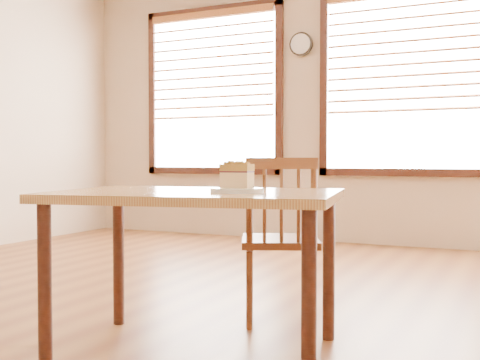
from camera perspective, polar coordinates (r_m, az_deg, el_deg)
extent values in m
plane|color=brown|center=(2.84, -6.72, -16.42)|extent=(8.00, 8.00, 0.00)
plane|color=beige|center=(6.47, 12.65, 7.30)|extent=(7.00, 0.00, 7.00)
cube|color=white|center=(7.15, -2.55, 8.45)|extent=(1.60, 0.02, 1.80)
cube|color=#38190F|center=(7.30, -2.62, 15.82)|extent=(1.76, 0.06, 0.08)
cube|color=#38190F|center=(7.09, -2.59, 0.89)|extent=(1.76, 0.06, 0.08)
cube|color=#38190F|center=(7.56, -8.28, 8.08)|extent=(0.08, 0.06, 1.96)
cube|color=#38190F|center=(6.78, 3.74, 8.80)|extent=(0.08, 0.06, 1.96)
cube|color=#AB5C28|center=(7.26, -2.73, 15.41)|extent=(1.58, 0.08, 0.08)
cube|color=#AB5C28|center=(7.25, -2.73, 15.18)|extent=(1.56, 0.05, 0.03)
cube|color=#AB5C28|center=(7.23, -2.73, 14.28)|extent=(1.56, 0.05, 0.03)
cube|color=#AB5C28|center=(7.20, -2.73, 13.38)|extent=(1.56, 0.05, 0.03)
cube|color=#AB5C28|center=(7.18, -2.73, 12.48)|extent=(1.56, 0.05, 0.03)
cube|color=#AB5C28|center=(7.16, -2.73, 11.57)|extent=(1.56, 0.05, 0.03)
cube|color=#AB5C28|center=(7.14, -2.73, 10.66)|extent=(1.56, 0.05, 0.03)
cube|color=#AB5C28|center=(7.13, -2.72, 9.74)|extent=(1.56, 0.05, 0.03)
cube|color=#AB5C28|center=(7.11, -2.72, 8.81)|extent=(1.56, 0.05, 0.03)
cube|color=#AB5C28|center=(7.10, -2.72, 7.89)|extent=(1.56, 0.05, 0.03)
cube|color=#AB5C28|center=(7.09, -2.72, 6.96)|extent=(1.56, 0.05, 0.03)
cube|color=#AB5C28|center=(7.08, -2.72, 6.03)|extent=(1.56, 0.05, 0.03)
cube|color=white|center=(6.42, 15.28, 9.12)|extent=(1.60, 0.02, 1.80)
cube|color=#38190F|center=(6.35, 15.18, 0.70)|extent=(1.76, 0.06, 0.08)
cube|color=#38190F|center=(6.61, 7.98, 8.96)|extent=(0.08, 0.06, 1.96)
cube|color=#AB5C28|center=(6.51, 15.27, 15.60)|extent=(1.56, 0.05, 0.03)
cube|color=#AB5C28|center=(6.48, 15.26, 14.60)|extent=(1.56, 0.05, 0.03)
cube|color=#AB5C28|center=(6.46, 15.25, 13.60)|extent=(1.56, 0.05, 0.03)
cube|color=#AB5C28|center=(6.43, 15.24, 12.59)|extent=(1.56, 0.05, 0.03)
cube|color=#AB5C28|center=(6.41, 15.23, 11.58)|extent=(1.56, 0.05, 0.03)
cube|color=#AB5C28|center=(6.40, 15.22, 10.56)|extent=(1.56, 0.05, 0.03)
cube|color=#AB5C28|center=(6.38, 15.21, 9.53)|extent=(1.56, 0.05, 0.03)
cube|color=#AB5C28|center=(6.37, 15.20, 8.50)|extent=(1.56, 0.05, 0.03)
cube|color=#AB5C28|center=(6.35, 15.19, 7.46)|extent=(1.56, 0.05, 0.03)
cube|color=#AB5C28|center=(6.34, 15.18, 6.42)|extent=(1.56, 0.05, 0.03)
cylinder|color=black|center=(6.75, 5.82, 12.69)|extent=(0.26, 0.04, 0.26)
cylinder|color=white|center=(6.72, 5.74, 12.73)|extent=(0.22, 0.01, 0.22)
cube|color=tan|center=(2.77, -4.11, -1.48)|extent=(1.42, 1.08, 0.04)
cylinder|color=#38190F|center=(2.74, -18.02, -9.51)|extent=(0.06, 0.06, 0.71)
cylinder|color=#38190F|center=(2.35, 6.55, -11.36)|extent=(0.06, 0.06, 0.71)
cylinder|color=#38190F|center=(3.36, -11.44, -7.35)|extent=(0.06, 0.06, 0.71)
cylinder|color=#38190F|center=(3.04, 8.41, -8.30)|extent=(0.06, 0.06, 0.71)
cube|color=brown|center=(3.34, 3.81, -5.83)|extent=(0.55, 0.55, 0.04)
cylinder|color=brown|center=(3.56, 6.42, -9.29)|extent=(0.04, 0.04, 0.42)
cylinder|color=brown|center=(3.55, 0.95, -9.32)|extent=(0.04, 0.04, 0.42)
cylinder|color=brown|center=(3.23, 6.94, -10.45)|extent=(0.04, 0.04, 0.42)
cylinder|color=brown|center=(3.22, 0.90, -10.49)|extent=(0.04, 0.04, 0.42)
cylinder|color=brown|center=(3.15, 7.01, -2.19)|extent=(0.04, 0.04, 0.45)
cylinder|color=brown|center=(3.13, 0.90, -2.19)|extent=(0.04, 0.04, 0.45)
cube|color=brown|center=(3.13, 3.97, 1.58)|extent=(0.36, 0.19, 0.06)
cylinder|color=brown|center=(3.14, 5.58, -2.37)|extent=(0.02, 0.02, 0.39)
cylinder|color=brown|center=(3.13, 3.96, -2.37)|extent=(0.02, 0.02, 0.39)
cylinder|color=brown|center=(3.13, 2.34, -2.37)|extent=(0.02, 0.02, 0.39)
cylinder|color=white|center=(2.66, -0.28, -0.97)|extent=(0.24, 0.24, 0.02)
cylinder|color=white|center=(2.66, -0.28, -1.10)|extent=(0.16, 0.16, 0.01)
cube|color=#F7CD8B|center=(2.66, -0.28, -0.02)|extent=(0.14, 0.11, 0.07)
cube|color=#441325|center=(2.66, -0.28, 0.79)|extent=(0.14, 0.11, 0.01)
cube|color=#B48538|center=(2.66, -0.28, 1.18)|extent=(0.14, 0.11, 0.03)
sphere|color=#B48538|center=(2.66, 0.27, 1.60)|extent=(0.02, 0.02, 0.02)
sphere|color=#B48538|center=(2.61, 0.22, 1.58)|extent=(0.02, 0.02, 0.02)
sphere|color=#B48538|center=(2.65, -0.74, 1.59)|extent=(0.02, 0.02, 0.02)
sphere|color=#B48538|center=(2.69, -1.26, 1.60)|extent=(0.02, 0.02, 0.02)
sphere|color=#B48538|center=(2.64, -1.03, 1.59)|extent=(0.02, 0.02, 0.02)
sphere|color=#B48538|center=(2.70, -0.81, 1.62)|extent=(0.02, 0.02, 0.02)
sphere|color=#B48538|center=(2.65, -0.86, 1.60)|extent=(0.02, 0.02, 0.02)
sphere|color=#B48538|center=(2.64, -1.35, 1.56)|extent=(0.01, 0.01, 0.01)
sphere|color=#B48538|center=(2.69, -1.09, 1.57)|extent=(0.01, 0.01, 0.01)
sphere|color=#B48538|center=(2.67, -0.54, 1.57)|extent=(0.02, 0.02, 0.02)
sphere|color=#B48538|center=(2.62, 0.30, 1.59)|extent=(0.02, 0.02, 0.02)
sphere|color=#B48538|center=(2.69, -0.84, 1.58)|extent=(0.02, 0.02, 0.02)
sphere|color=#B48538|center=(2.63, -0.13, 1.57)|extent=(0.02, 0.02, 0.02)
sphere|color=#B48538|center=(2.64, -1.22, 1.57)|extent=(0.02, 0.02, 0.02)
sphere|color=#B48538|center=(2.65, 0.92, 1.56)|extent=(0.01, 0.01, 0.01)
sphere|color=#B48538|center=(2.63, 0.24, 1.58)|extent=(0.02, 0.02, 0.02)
sphere|color=#B48538|center=(2.64, -0.24, 1.55)|extent=(0.01, 0.01, 0.01)
sphere|color=#B48538|center=(2.66, 0.63, 1.56)|extent=(0.01, 0.01, 0.01)
sphere|color=#B48538|center=(2.71, -1.38, 0.82)|extent=(0.01, 0.01, 0.01)
sphere|color=#B48538|center=(2.71, -1.46, 0.90)|extent=(0.01, 0.01, 0.01)
sphere|color=#B48538|center=(2.70, -1.51, 1.25)|extent=(0.01, 0.01, 0.01)
sphere|color=#B48538|center=(2.70, -1.45, 1.36)|extent=(0.02, 0.02, 0.02)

